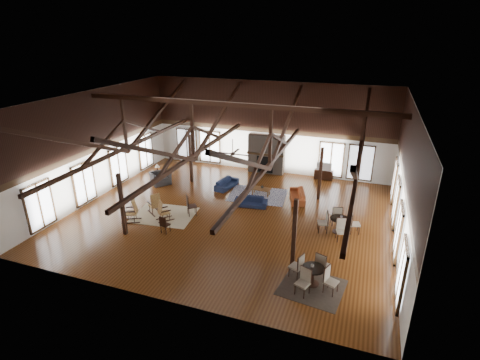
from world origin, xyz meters
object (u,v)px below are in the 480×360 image
(cafe_table_near, at_px, (313,273))
(cafe_table_far, at_px, (339,222))
(coffee_table, at_px, (261,189))
(sofa_navy_front, at_px, (251,202))
(sofa_navy_left, at_px, (227,184))
(sofa_orange, at_px, (297,195))
(armchair, at_px, (160,178))
(tv_console, at_px, (324,174))

(cafe_table_near, xyz_separation_m, cafe_table_far, (0.51, 4.35, 0.00))
(coffee_table, bearing_deg, sofa_navy_front, -90.17)
(sofa_navy_left, xyz_separation_m, sofa_orange, (4.42, -0.32, 0.02))
(sofa_navy_left, xyz_separation_m, coffee_table, (2.29, -0.37, 0.11))
(sofa_navy_front, height_order, armchair, armchair)
(sofa_navy_front, relative_size, cafe_table_near, 0.88)
(sofa_navy_front, height_order, sofa_orange, sofa_orange)
(armchair, relative_size, cafe_table_near, 0.58)
(sofa_orange, bearing_deg, sofa_navy_left, -110.19)
(sofa_navy_front, bearing_deg, tv_console, 52.19)
(sofa_navy_left, relative_size, cafe_table_far, 0.88)
(coffee_table, height_order, armchair, armchair)
(sofa_navy_front, xyz_separation_m, cafe_table_near, (4.30, -5.68, 0.26))
(coffee_table, relative_size, tv_console, 0.97)
(sofa_navy_left, xyz_separation_m, cafe_table_near, (6.48, -7.63, 0.25))
(sofa_orange, distance_m, coffee_table, 2.13)
(sofa_orange, xyz_separation_m, cafe_table_near, (2.06, -7.31, 0.23))
(sofa_orange, xyz_separation_m, cafe_table_far, (2.57, -2.95, 0.24))
(sofa_orange, relative_size, cafe_table_far, 0.95)
(sofa_navy_front, bearing_deg, sofa_orange, 28.90)
(tv_console, bearing_deg, coffee_table, -129.00)
(sofa_navy_front, distance_m, sofa_navy_left, 2.92)
(armchair, bearing_deg, sofa_navy_front, -60.70)
(cafe_table_far, bearing_deg, armchair, 167.46)
(sofa_navy_front, bearing_deg, cafe_table_near, -59.97)
(armchair, distance_m, cafe_table_near, 12.61)
(tv_console, bearing_deg, sofa_navy_front, -120.66)
(sofa_navy_left, distance_m, armchair, 4.21)
(coffee_table, bearing_deg, cafe_table_near, -56.06)
(cafe_table_far, xyz_separation_m, tv_console, (-1.61, 6.72, -0.22))
(sofa_navy_left, bearing_deg, cafe_table_near, -128.57)
(cafe_table_near, relative_size, tv_console, 1.70)
(sofa_navy_left, relative_size, cafe_table_near, 0.89)
(cafe_table_near, bearing_deg, sofa_orange, 105.76)
(sofa_orange, relative_size, coffee_table, 1.69)
(coffee_table, distance_m, armchair, 6.43)
(sofa_navy_front, height_order, coffee_table, sofa_navy_front)
(armchair, bearing_deg, coffee_table, -46.47)
(sofa_orange, height_order, armchair, armchair)
(sofa_navy_left, height_order, sofa_orange, sofa_orange)
(cafe_table_near, bearing_deg, tv_console, 95.70)
(cafe_table_far, relative_size, tv_console, 1.72)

